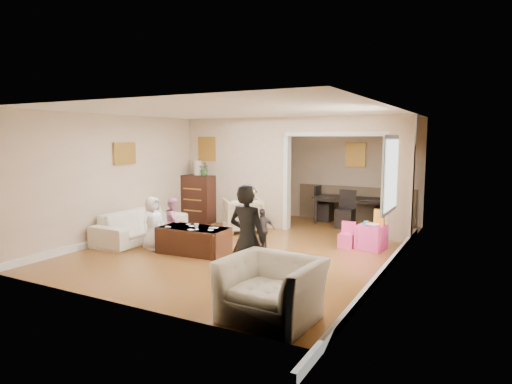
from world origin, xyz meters
The scene contains 27 objects.
floor centered at (0.00, 0.00, 0.00)m, with size 7.00×7.00×0.00m, color #9A5E27.
partition_left centered at (-1.38, 1.80, 1.30)m, with size 2.75×0.18×2.60m, color #CCB595.
partition_right centered at (2.48, 1.80, 1.30)m, with size 0.55×0.18×2.60m, color #CCB595.
partition_header centered at (1.10, 1.80, 2.42)m, with size 2.22×0.18×0.35m, color #CCB595.
window_pane centered at (2.73, -0.40, 1.55)m, with size 0.03×0.95×1.10m, color white.
framed_art_partition centered at (-2.20, 1.70, 1.85)m, with size 0.45×0.03×0.55m, color brown.
framed_art_sofa_wall centered at (-2.71, -0.60, 1.80)m, with size 0.03×0.55×0.40m, color brown.
framed_art_alcove centered at (1.10, 3.44, 1.70)m, with size 0.45×0.03×0.55m, color brown.
sofa centered at (-2.27, -0.64, 0.31)m, with size 2.14×0.84×0.62m, color white.
armchair_back centered at (-0.81, 1.07, 0.38)m, with size 0.82×0.84×0.76m, color tan.
armchair_front centered at (1.92, -2.99, 0.36)m, with size 1.10×0.96×0.71m, color white.
dresser centered at (-2.38, 1.55, 0.60)m, with size 0.87×0.49×1.19m, color #361510.
table_lamp centered at (-2.38, 1.55, 1.37)m, with size 0.22×0.22×0.36m, color beige.
potted_plant centered at (-2.18, 1.55, 1.35)m, with size 0.29×0.25×0.32m, color #416D30.
coffee_table centered at (-0.67, -0.99, 0.24)m, with size 1.29×0.64×0.48m, color #371C11.
coffee_cup centered at (-0.57, -1.04, 0.53)m, with size 0.09×0.09×0.09m, color beige.
play_table centered at (2.17, 0.82, 0.23)m, with size 0.49×0.49×0.47m, color #FF43AB.
cereal_box centered at (2.29, 0.92, 0.62)m, with size 0.20×0.07×0.30m, color yellow.
cyan_cup centered at (2.07, 0.77, 0.51)m, with size 0.08×0.08×0.08m, color #2AC4D3.
toy_block centered at (2.05, 0.94, 0.49)m, with size 0.08×0.06×0.05m, color red.
play_bowl centered at (2.22, 0.70, 0.50)m, with size 0.22×0.22×0.06m, color white.
dining_table centered at (1.14, 3.19, 0.33)m, with size 1.88×1.05×0.66m, color black.
adult_person centered at (1.25, -2.39, 0.76)m, with size 0.55×0.36×1.52m, color black.
child_kneel_a centered at (-1.52, -1.14, 0.51)m, with size 0.50×0.32×1.02m, color white.
child_kneel_b centered at (-1.37, -0.69, 0.48)m, with size 0.46×0.36×0.95m, color pink.
child_toddler centered at (0.38, -0.24, 0.40)m, with size 0.47×0.20×0.81m, color black.
craft_papers centered at (-0.61, -1.01, 0.48)m, with size 0.98×0.51×0.00m.
Camera 1 is at (4.11, -7.48, 2.12)m, focal length 30.87 mm.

